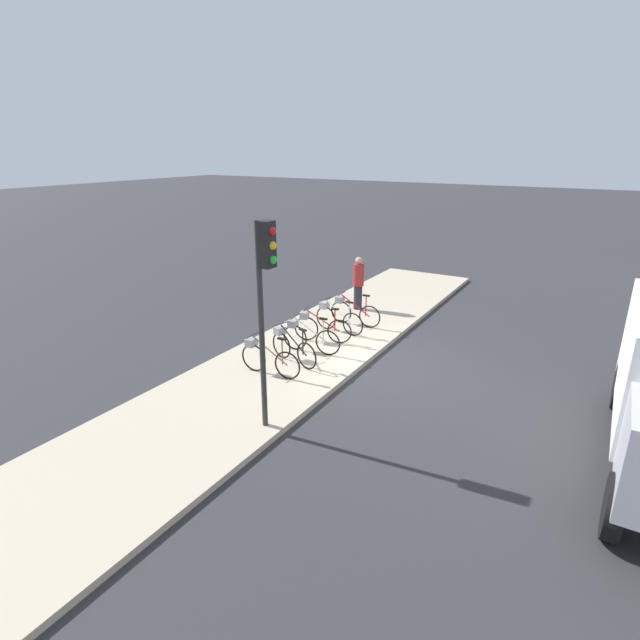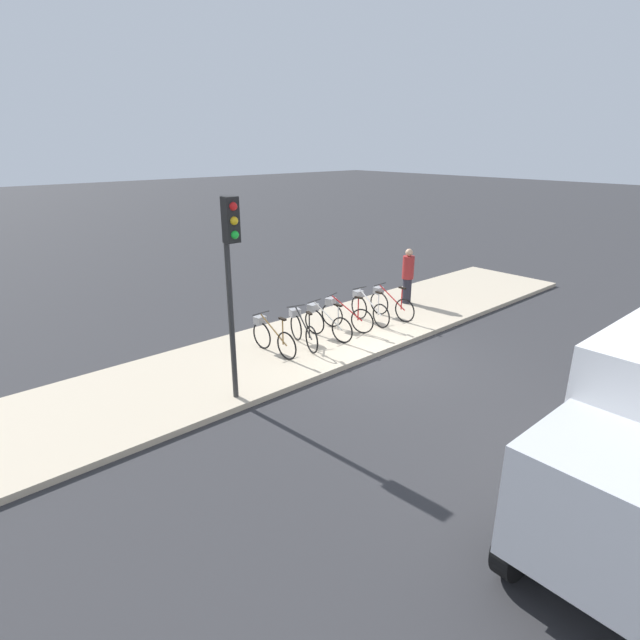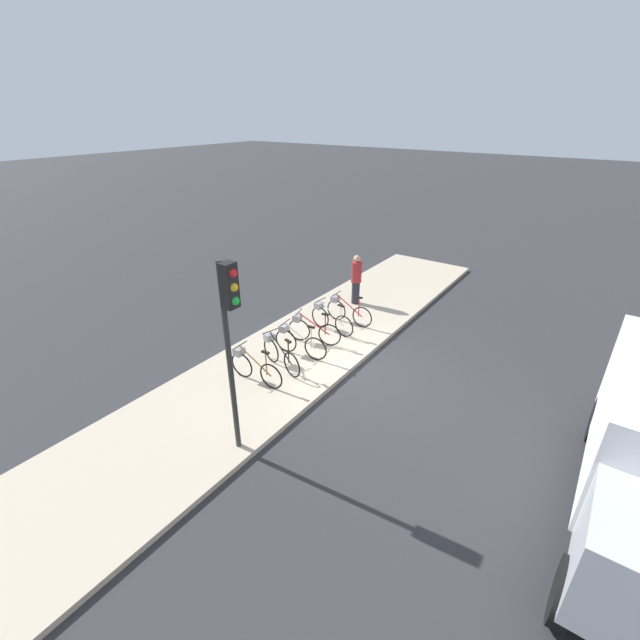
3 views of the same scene
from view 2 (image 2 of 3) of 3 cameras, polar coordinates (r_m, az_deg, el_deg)
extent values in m
plane|color=#2D2D30|center=(11.63, 6.96, -4.08)|extent=(120.00, 120.00, 0.00)
cube|color=#B7A88E|center=(12.65, 1.51, -1.65)|extent=(17.83, 3.24, 0.12)
torus|color=black|center=(10.97, -3.83, -2.97)|extent=(0.07, 0.64, 0.64)
torus|color=black|center=(11.61, -6.66, -1.76)|extent=(0.07, 0.64, 0.64)
cylinder|color=olive|center=(11.19, -5.32, -1.12)|extent=(0.08, 0.90, 0.54)
cylinder|color=olive|center=(10.95, -4.28, -1.40)|extent=(0.03, 0.03, 0.58)
cube|color=black|center=(10.84, -4.32, 0.12)|extent=(0.08, 0.20, 0.04)
cylinder|color=#262626|center=(11.42, -6.77, 0.79)|extent=(0.46, 0.05, 0.02)
cube|color=gray|center=(11.52, -6.88, -0.01)|extent=(0.25, 0.21, 0.18)
torus|color=black|center=(11.29, -0.96, -2.25)|extent=(0.20, 0.63, 0.64)
torus|color=black|center=(12.04, -2.75, -0.86)|extent=(0.20, 0.63, 0.64)
cylinder|color=black|center=(11.57, -1.90, -0.34)|extent=(0.27, 0.87, 0.54)
cylinder|color=black|center=(11.29, -1.23, -0.69)|extent=(0.04, 0.04, 0.58)
cube|color=black|center=(11.19, -1.24, 0.79)|extent=(0.12, 0.21, 0.04)
cylinder|color=#262626|center=(11.86, -2.79, 1.62)|extent=(0.45, 0.14, 0.02)
cube|color=gray|center=(11.96, -2.88, 0.85)|extent=(0.28, 0.26, 0.18)
torus|color=black|center=(11.87, 2.54, -1.16)|extent=(0.12, 0.64, 0.64)
torus|color=black|center=(12.40, -0.63, -0.21)|extent=(0.12, 0.64, 0.64)
cylinder|color=beige|center=(12.04, 0.93, 0.47)|extent=(0.14, 0.89, 0.54)
cylinder|color=beige|center=(11.84, 2.10, 0.28)|extent=(0.04, 0.04, 0.58)
cube|color=black|center=(11.74, 2.12, 1.70)|extent=(0.09, 0.21, 0.04)
cylinder|color=#262626|center=(12.23, -0.64, 2.19)|extent=(0.46, 0.08, 0.02)
cube|color=gray|center=(12.31, -0.81, 1.43)|extent=(0.26, 0.23, 0.18)
torus|color=black|center=(12.50, 4.84, -0.13)|extent=(0.21, 0.63, 0.64)
torus|color=black|center=(12.90, 1.39, 0.58)|extent=(0.21, 0.63, 0.64)
cylinder|color=red|center=(12.61, 3.11, 1.34)|extent=(0.28, 0.87, 0.54)
cylinder|color=red|center=(12.46, 4.39, 1.22)|extent=(0.04, 0.04, 0.58)
cube|color=black|center=(12.36, 4.42, 2.58)|extent=(0.12, 0.21, 0.04)
cylinder|color=#262626|center=(12.74, 1.41, 2.90)|extent=(0.45, 0.15, 0.02)
cube|color=gray|center=(12.81, 1.22, 2.16)|extent=(0.29, 0.26, 0.18)
torus|color=black|center=(12.93, 7.00, 0.48)|extent=(0.10, 0.64, 0.64)
torus|color=black|center=(13.55, 4.49, 1.46)|extent=(0.10, 0.64, 0.64)
cylinder|color=silver|center=(13.16, 5.76, 2.05)|extent=(0.12, 0.89, 0.54)
cylinder|color=silver|center=(12.92, 6.69, 1.83)|extent=(0.04, 0.04, 0.58)
cube|color=black|center=(12.83, 6.74, 3.14)|extent=(0.09, 0.21, 0.04)
cylinder|color=#262626|center=(13.39, 4.56, 3.68)|extent=(0.46, 0.07, 0.02)
cube|color=gray|center=(13.48, 4.40, 2.99)|extent=(0.26, 0.22, 0.18)
torus|color=black|center=(13.44, 9.66, 1.08)|extent=(0.06, 0.64, 0.64)
torus|color=black|center=(13.95, 6.79, 1.92)|extent=(0.06, 0.64, 0.64)
cylinder|color=red|center=(13.61, 8.25, 2.54)|extent=(0.06, 0.90, 0.54)
cylinder|color=red|center=(13.42, 9.31, 2.37)|extent=(0.03, 0.03, 0.58)
cube|color=black|center=(13.33, 9.39, 3.64)|extent=(0.08, 0.20, 0.04)
cylinder|color=#262626|center=(13.80, 6.88, 4.08)|extent=(0.46, 0.04, 0.02)
cube|color=gray|center=(13.88, 6.69, 3.40)|extent=(0.25, 0.21, 0.18)
cylinder|color=black|center=(6.49, 21.80, -22.27)|extent=(0.90, 0.22, 0.90)
cube|color=silver|center=(5.93, 32.59, -18.99)|extent=(1.43, 2.09, 1.30)
cylinder|color=#23232D|center=(15.08, 9.90, 3.32)|extent=(0.26, 0.26, 0.75)
cylinder|color=maroon|center=(14.90, 10.05, 5.94)|extent=(0.34, 0.34, 0.67)
sphere|color=tan|center=(14.80, 10.15, 7.60)|extent=(0.22, 0.22, 0.22)
cylinder|color=#2D2D2D|center=(8.95, -10.23, 1.93)|extent=(0.10, 0.10, 3.70)
cube|color=black|center=(8.48, -10.18, 11.21)|extent=(0.24, 0.20, 0.75)
sphere|color=red|center=(8.36, -9.90, 12.67)|extent=(0.14, 0.14, 0.14)
sphere|color=gold|center=(8.39, -9.81, 11.12)|extent=(0.14, 0.14, 0.14)
sphere|color=green|center=(8.43, -9.72, 9.57)|extent=(0.14, 0.14, 0.14)
camera|label=1|loc=(3.14, -82.77, 8.29)|focal=28.00mm
camera|label=3|loc=(2.77, -47.02, 42.07)|focal=24.00mm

